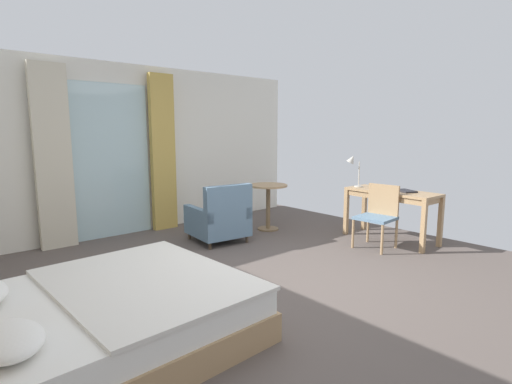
% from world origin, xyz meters
% --- Properties ---
extents(ground, '(6.56, 6.74, 0.10)m').
position_xyz_m(ground, '(0.00, 0.00, -0.05)').
color(ground, '#564C47').
extents(wall_back, '(6.16, 0.12, 2.62)m').
position_xyz_m(wall_back, '(0.00, 3.11, 1.31)').
color(wall_back, white).
rests_on(wall_back, ground).
extents(balcony_glass_door, '(1.20, 0.02, 2.31)m').
position_xyz_m(balcony_glass_door, '(-0.44, 3.03, 1.15)').
color(balcony_glass_door, silver).
rests_on(balcony_glass_door, ground).
extents(curtain_panel_left, '(0.47, 0.10, 2.50)m').
position_xyz_m(curtain_panel_left, '(-1.26, 2.93, 1.25)').
color(curtain_panel_left, beige).
rests_on(curtain_panel_left, ground).
extents(curtain_panel_right, '(0.41, 0.10, 2.50)m').
position_xyz_m(curtain_panel_right, '(0.38, 2.93, 1.25)').
color(curtain_panel_right, tan).
rests_on(curtain_panel_right, ground).
extents(bed, '(2.12, 1.82, 0.88)m').
position_xyz_m(bed, '(-1.79, -0.07, 0.24)').
color(bed, tan).
rests_on(bed, ground).
extents(writing_desk, '(0.57, 1.34, 0.75)m').
position_xyz_m(writing_desk, '(2.55, 0.09, 0.65)').
color(writing_desk, tan).
rests_on(writing_desk, ground).
extents(desk_chair, '(0.49, 0.51, 0.87)m').
position_xyz_m(desk_chair, '(2.10, 0.02, 0.49)').
color(desk_chair, slate).
rests_on(desk_chair, ground).
extents(desk_lamp, '(0.21, 0.24, 0.52)m').
position_xyz_m(desk_lamp, '(2.44, 0.71, 1.11)').
color(desk_lamp, '#B7B2A8').
rests_on(desk_lamp, writing_desk).
extents(closed_book, '(0.30, 0.35, 0.02)m').
position_xyz_m(closed_book, '(2.58, -0.10, 0.76)').
color(closed_book, '#232328').
rests_on(closed_book, writing_desk).
extents(armchair_by_window, '(0.81, 0.83, 0.87)m').
position_xyz_m(armchair_by_window, '(0.59, 1.68, 0.33)').
color(armchair_by_window, slate).
rests_on(armchair_by_window, ground).
extents(round_cafe_table, '(0.62, 0.62, 0.75)m').
position_xyz_m(round_cafe_table, '(1.61, 1.75, 0.55)').
color(round_cafe_table, tan).
rests_on(round_cafe_table, ground).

